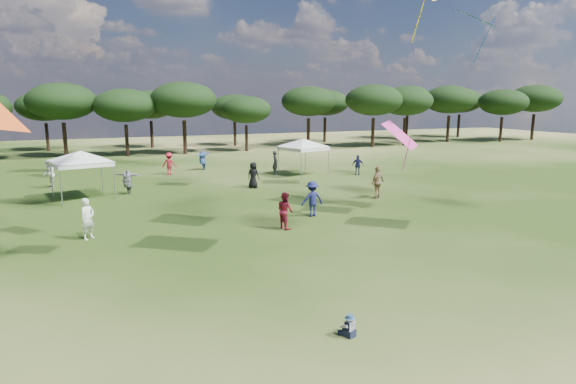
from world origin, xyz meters
The scene contains 6 objects.
ground centered at (0.00, 0.00, 0.00)m, with size 140.00×140.00×0.00m, color #2E4815.
tree_line centered at (2.39, 47.41, 5.42)m, with size 108.78×17.63×7.77m.
tent_left centered at (-6.62, 22.97, 2.69)m, with size 6.00×6.00×3.12m.
tent_right centered at (9.01, 26.25, 2.67)m, with size 5.64×5.64×3.09m.
toddler centered at (-0.47, 2.27, 0.25)m, with size 0.43×0.46×0.57m.
festival_crowd centered at (-2.83, 22.23, 0.87)m, with size 28.94×20.91×1.91m.
Camera 1 is at (-6.02, -7.30, 5.75)m, focal length 30.00 mm.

